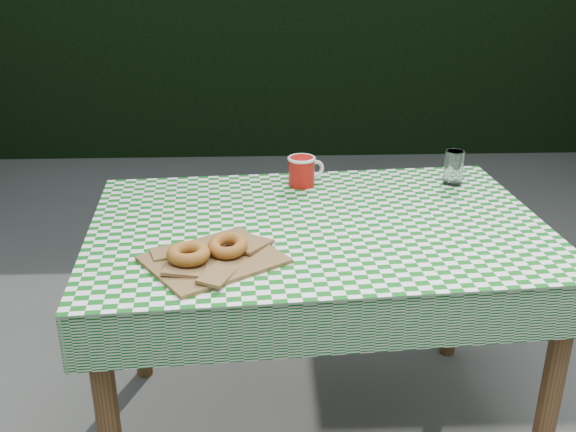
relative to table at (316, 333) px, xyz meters
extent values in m
plane|color=#4F504B|center=(-0.19, 0.12, -0.38)|extent=(60.00, 60.00, 0.00)
cube|color=black|center=(-0.19, 3.32, 0.53)|extent=(7.00, 0.70, 1.80)
cube|color=brown|center=(0.00, 0.00, 0.00)|extent=(1.37, 0.97, 0.75)
cube|color=#0E5D16|center=(0.00, 0.00, 0.38)|extent=(1.39, 0.99, 0.01)
cube|color=brown|center=(-0.29, -0.24, 0.39)|extent=(0.41, 0.39, 0.02)
torus|color=#A46321|center=(-0.35, -0.26, 0.42)|extent=(0.15, 0.15, 0.03)
torus|color=#A25521|center=(-0.25, -0.21, 0.41)|extent=(0.14, 0.14, 0.03)
cylinder|color=white|center=(0.48, 0.31, 0.44)|extent=(0.07, 0.07, 0.11)
camera|label=1|loc=(-0.16, -1.78, 1.16)|focal=41.50mm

